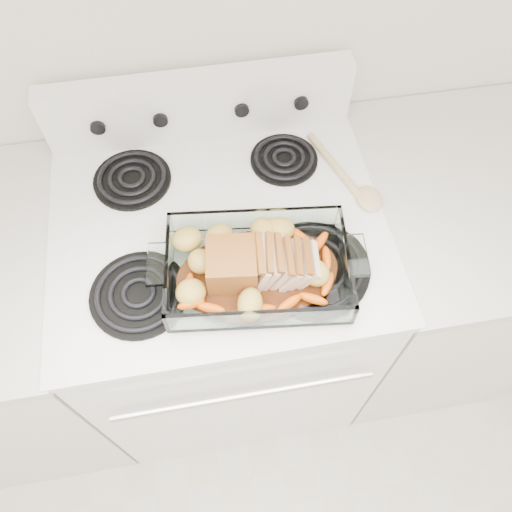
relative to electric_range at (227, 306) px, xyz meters
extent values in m
cube|color=white|center=(0.00, 0.00, -0.02)|extent=(0.76, 0.65, 0.92)
cube|color=black|center=(0.00, -0.32, -0.03)|extent=(0.65, 0.02, 0.55)
cylinder|color=silver|center=(0.00, -0.36, 0.26)|extent=(0.61, 0.02, 0.02)
cube|color=white|center=(0.00, 0.00, 0.44)|extent=(0.78, 0.67, 0.02)
cube|color=white|center=(0.00, 0.29, 0.54)|extent=(0.76, 0.06, 0.18)
cylinder|color=black|center=(-0.19, -0.16, 0.46)|extent=(0.21, 0.21, 0.01)
cylinder|color=black|center=(0.19, -0.16, 0.46)|extent=(0.25, 0.25, 0.01)
cylinder|color=black|center=(-0.19, 0.16, 0.46)|extent=(0.19, 0.19, 0.01)
cylinder|color=black|center=(0.19, 0.16, 0.46)|extent=(0.17, 0.17, 0.01)
cylinder|color=black|center=(-0.25, 0.26, 0.54)|extent=(0.04, 0.02, 0.04)
cylinder|color=black|center=(-0.10, 0.26, 0.54)|extent=(0.04, 0.02, 0.04)
cylinder|color=black|center=(0.10, 0.26, 0.54)|extent=(0.04, 0.02, 0.04)
cylinder|color=black|center=(0.25, 0.26, 0.54)|extent=(0.04, 0.02, 0.04)
cube|color=silver|center=(-0.67, 0.00, -0.03)|extent=(0.55, 0.65, 0.90)
cube|color=silver|center=(0.66, 0.00, -0.03)|extent=(0.55, 0.65, 0.90)
cube|color=silver|center=(0.66, 0.00, 0.43)|extent=(0.58, 0.68, 0.03)
cube|color=white|center=(0.07, -0.16, 0.47)|extent=(0.38, 0.25, 0.01)
cube|color=white|center=(0.07, -0.28, 0.50)|extent=(0.38, 0.01, 0.06)
cube|color=white|center=(0.07, -0.04, 0.50)|extent=(0.38, 0.01, 0.06)
cube|color=white|center=(-0.12, -0.16, 0.50)|extent=(0.01, 0.25, 0.06)
cube|color=white|center=(0.25, -0.16, 0.50)|extent=(0.01, 0.25, 0.06)
cylinder|color=#431E0C|center=(0.07, -0.16, 0.47)|extent=(0.22, 0.22, 0.00)
cube|color=brown|center=(0.01, -0.16, 0.51)|extent=(0.10, 0.10, 0.08)
cube|color=beige|center=(0.07, -0.16, 0.51)|extent=(0.04, 0.10, 0.08)
cube|color=beige|center=(0.09, -0.16, 0.51)|extent=(0.04, 0.10, 0.08)
cube|color=beige|center=(0.11, -0.16, 0.51)|extent=(0.04, 0.09, 0.07)
cube|color=beige|center=(0.13, -0.16, 0.51)|extent=(0.05, 0.09, 0.07)
cube|color=beige|center=(0.15, -0.16, 0.50)|extent=(0.05, 0.09, 0.06)
cube|color=beige|center=(0.17, -0.16, 0.50)|extent=(0.05, 0.09, 0.06)
ellipsoid|color=#FA5D00|center=(-0.09, -0.24, 0.48)|extent=(0.06, 0.02, 0.02)
ellipsoid|color=#FA5D00|center=(0.19, -0.24, 0.48)|extent=(0.06, 0.02, 0.02)
ellipsoid|color=#FA5D00|center=(0.23, -0.14, 0.48)|extent=(0.06, 0.02, 0.02)
ellipsoid|color=#FA5D00|center=(-0.10, -0.12, 0.48)|extent=(0.06, 0.02, 0.02)
ellipsoid|color=gold|center=(-0.10, -0.08, 0.49)|extent=(0.07, 0.06, 0.05)
ellipsoid|color=gold|center=(0.09, -0.07, 0.49)|extent=(0.07, 0.06, 0.05)
ellipsoid|color=gold|center=(0.20, -0.18, 0.49)|extent=(0.07, 0.06, 0.05)
cylinder|color=tan|center=(0.31, 0.12, 0.46)|extent=(0.09, 0.22, 0.02)
ellipsoid|color=tan|center=(0.36, 0.00, 0.46)|extent=(0.06, 0.08, 0.02)
camera|label=1|loc=(-0.03, -0.68, 1.41)|focal=35.00mm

